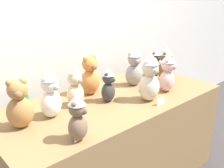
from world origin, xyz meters
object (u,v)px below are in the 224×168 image
Objects in this scene: display_table at (112,143)px; teddy_bear_charcoal at (108,85)px; teddy_bear_chestnut at (166,65)px; teddy_bear_caramel at (19,105)px; teddy_bear_mocha at (78,118)px; teddy_bear_cream at (150,78)px; teddy_bear_blush at (167,73)px; teddy_bear_snow at (50,94)px; teddy_bear_cocoa at (156,62)px; teddy_bear_sand at (75,90)px; party_cup_green at (23,101)px; teddy_bear_ash at (134,67)px; teddy_bear_ginger at (90,76)px.

display_table is 6.87× the size of teddy_bear_charcoal.
teddy_bear_caramel is at bearing 166.70° from teddy_bear_chestnut.
teddy_bear_mocha reaches higher than display_table.
teddy_bear_mocha is at bearing -168.69° from teddy_bear_cream.
teddy_bear_mocha is 0.69m from teddy_bear_cream.
teddy_bear_blush reaches higher than teddy_bear_chestnut.
teddy_bear_mocha is at bearing -43.06° from teddy_bear_caramel.
teddy_bear_snow is 1.14m from teddy_bear_cocoa.
teddy_bear_sand is 0.53m from teddy_bear_cream.
teddy_bear_snow reaches higher than teddy_bear_charcoal.
teddy_bear_mocha is 0.57m from party_cup_green.
party_cup_green is (-0.89, 0.17, -0.10)m from teddy_bear_ash.
party_cup_green is (0.11, 0.23, -0.09)m from teddy_bear_caramel.
teddy_bear_cocoa is at bearing -9.97° from teddy_bear_mocha.
display_table is at bearing -27.92° from teddy_bear_snow.
teddy_bear_snow is at bearing -164.62° from teddy_bear_ginger.
teddy_bear_ash is (0.80, 0.05, 0.00)m from teddy_bear_snow.
teddy_bear_ginger is at bearing 16.74° from teddy_bear_mocha.
display_table is 0.50m from teddy_bear_charcoal.
teddy_bear_mocha is 0.65m from teddy_bear_ginger.
teddy_bear_blush reaches higher than teddy_bear_sand.
teddy_bear_caramel is at bearing 175.98° from display_table.
teddy_bear_cocoa is 2.28× the size of party_cup_green.
teddy_bear_mocha is 1.04× the size of teddy_bear_sand.
teddy_bear_blush is 1.00× the size of teddy_bear_ginger.
teddy_bear_ash reaches higher than teddy_bear_caramel.
teddy_bear_caramel is at bearing 158.95° from teddy_bear_snow.
teddy_bear_ginger is (-0.39, 0.09, -0.02)m from teddy_bear_ash.
teddy_bear_snow is 1.08m from teddy_bear_chestnut.
teddy_bear_snow reaches higher than teddy_bear_cocoa.
teddy_bear_snow reaches higher than teddy_bear_caramel.
teddy_bear_chestnut is 0.85× the size of teddy_bear_cream.
teddy_bear_blush is 1.09m from party_cup_green.
teddy_bear_chestnut is 0.93× the size of teddy_bear_ash.
teddy_bear_charcoal is at bearing -89.14° from teddy_bear_ginger.
teddy_bear_chestnut is 2.72× the size of party_cup_green.
teddy_bear_cream reaches higher than teddy_bear_chestnut.
teddy_bear_sand is at bearing -163.70° from teddy_bear_cocoa.
teddy_bear_ginger is at bearing -171.37° from teddy_bear_ash.
teddy_bear_cocoa is at bearing 12.90° from display_table.
teddy_bear_ginger is (0.20, 0.10, 0.02)m from teddy_bear_sand.
teddy_bear_charcoal is at bearing 169.29° from teddy_bear_chestnut.
teddy_bear_ginger is at bearing 121.06° from teddy_bear_blush.
display_table is 0.71m from teddy_bear_snow.
teddy_bear_caramel is at bearing 146.03° from teddy_bear_blush.
display_table is 0.55m from teddy_bear_ginger.
teddy_bear_cocoa is (0.06, 0.16, -0.02)m from teddy_bear_chestnut.
teddy_bear_blush is 1.21× the size of teddy_bear_charcoal.
teddy_bear_cocoa is at bearing -6.04° from teddy_bear_ginger.
teddy_bear_mocha is 0.87× the size of teddy_bear_ginger.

